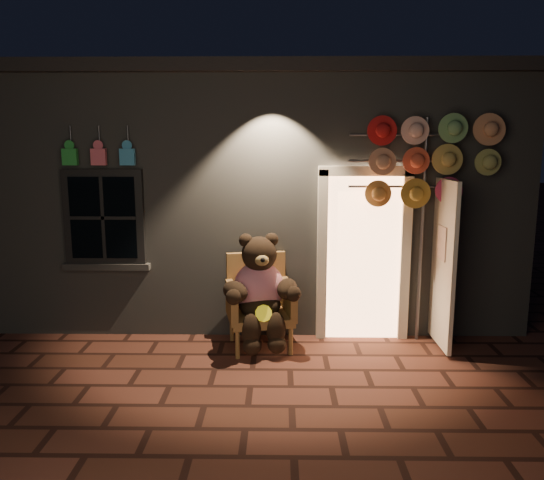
{
  "coord_description": "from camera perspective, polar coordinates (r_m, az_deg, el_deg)",
  "views": [
    {
      "loc": [
        0.3,
        -5.08,
        2.44
      ],
      "look_at": [
        0.21,
        1.0,
        1.35
      ],
      "focal_mm": 35.0,
      "sensor_mm": 36.0,
      "label": 1
    }
  ],
  "objects": [
    {
      "name": "shop_building",
      "position": [
        9.1,
        -1.03,
        5.73
      ],
      "size": [
        7.3,
        5.95,
        3.51
      ],
      "color": "slate",
      "rests_on": "ground"
    },
    {
      "name": "wicker_armchair",
      "position": [
        6.53,
        -1.42,
        -6.57
      ],
      "size": [
        0.89,
        0.83,
        1.12
      ],
      "rotation": [
        0.0,
        0.0,
        0.2
      ],
      "color": "olive",
      "rests_on": "ground"
    },
    {
      "name": "ground",
      "position": [
        5.65,
        -2.35,
        -15.46
      ],
      "size": [
        60.0,
        60.0,
        0.0
      ],
      "primitive_type": "plane",
      "color": "#582D21",
      "rests_on": "ground"
    },
    {
      "name": "hat_rack",
      "position": [
        6.6,
        16.42,
        8.17
      ],
      "size": [
        1.78,
        0.22,
        2.79
      ],
      "color": "#59595E",
      "rests_on": "ground"
    },
    {
      "name": "teddy_bear",
      "position": [
        6.34,
        -1.31,
        -5.47
      ],
      "size": [
        0.97,
        0.84,
        1.36
      ],
      "rotation": [
        0.0,
        0.0,
        0.2
      ],
      "color": "#D11642",
      "rests_on": "ground"
    }
  ]
}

